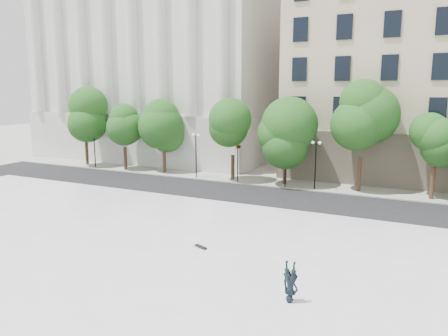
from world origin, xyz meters
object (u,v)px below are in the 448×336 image
Objects in this scene: person_lying at (290,297)px; skateboard at (201,247)px; traffic_light_east at (286,148)px; traffic_light_west at (238,144)px.

skateboard is (-6.18, 3.81, -0.19)m from person_lying.
person_lying is at bearing -71.51° from traffic_light_east.
skateboard is at bearing 149.24° from person_lying.
traffic_light_west is at bearing 180.00° from traffic_light_east.
person_lying is at bearing -61.01° from traffic_light_west.
person_lying is (11.91, -21.50, -3.07)m from traffic_light_west.
traffic_light_east reaches higher than skateboard.
skateboard is at bearing -86.74° from traffic_light_east.
traffic_light_west is at bearing 130.64° from skateboard.
traffic_light_east is at bearing 109.34° from person_lying.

